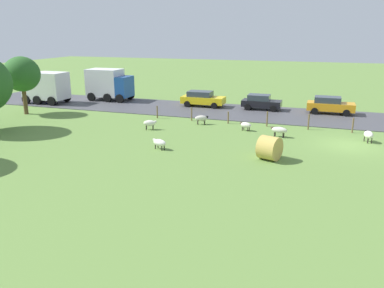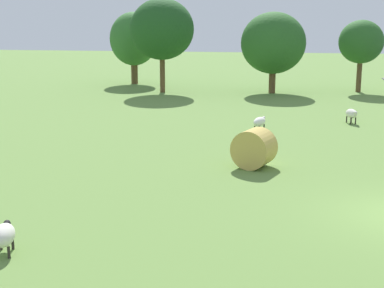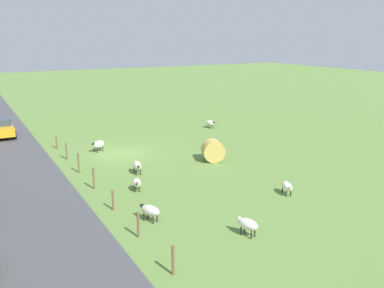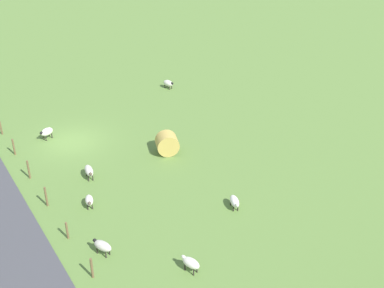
{
  "view_description": "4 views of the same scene",
  "coord_description": "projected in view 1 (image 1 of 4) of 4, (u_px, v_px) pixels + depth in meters",
  "views": [
    {
      "loc": [
        -28.28,
        1.99,
        7.71
      ],
      "look_at": [
        -6.26,
        9.47,
        0.95
      ],
      "focal_mm": 36.32,
      "sensor_mm": 36.0,
      "label": 1
    },
    {
      "loc": [
        -3.61,
        -16.35,
        5.6
      ],
      "look_at": [
        -7.42,
        5.53,
        0.67
      ],
      "focal_mm": 53.25,
      "sensor_mm": 36.0,
      "label": 2
    },
    {
      "loc": [
        9.88,
        28.52,
        8.44
      ],
      "look_at": [
        -3.28,
        4.77,
        1.4
      ],
      "focal_mm": 39.18,
      "sensor_mm": 36.0,
      "label": 3
    },
    {
      "loc": [
        9.43,
        30.66,
        17.87
      ],
      "look_at": [
        -5.59,
        6.86,
        1.47
      ],
      "focal_mm": 47.62,
      "sensor_mm": 36.0,
      "label": 4
    }
  ],
  "objects": [
    {
      "name": "car_4",
      "position": [
        330.0,
        105.0,
        37.32
      ],
      "size": [
        2.04,
        4.37,
        1.62
      ],
      "color": "orange",
      "rests_on": "road_strip"
    },
    {
      "name": "road_strip",
      "position": [
        344.0,
        119.0,
        35.3
      ],
      "size": [
        8.0,
        80.0,
        0.06
      ],
      "primitive_type": "cube",
      "color": "#47474C",
      "rests_on": "ground_plane"
    },
    {
      "name": "car_3",
      "position": [
        202.0,
        98.0,
        40.97
      ],
      "size": [
        2.12,
        4.52,
        1.6
      ],
      "color": "yellow",
      "rests_on": "road_strip"
    },
    {
      "name": "car_0",
      "position": [
        261.0,
        102.0,
        39.3
      ],
      "size": [
        1.96,
        3.92,
        1.5
      ],
      "color": "black",
      "rests_on": "road_strip"
    },
    {
      "name": "fence_post_6",
      "position": [
        157.0,
        112.0,
        35.67
      ],
      "size": [
        0.12,
        0.12,
        1.15
      ],
      "primitive_type": "cylinder",
      "color": "brown",
      "rests_on": "ground_plane"
    },
    {
      "name": "fence_post_5",
      "position": [
        192.0,
        114.0,
        34.63
      ],
      "size": [
        0.12,
        0.12,
        1.18
      ],
      "primitive_type": "cylinder",
      "color": "brown",
      "rests_on": "ground_plane"
    },
    {
      "name": "fence_post_1",
      "position": [
        353.0,
        125.0,
        30.48
      ],
      "size": [
        0.12,
        0.12,
        1.2
      ],
      "primitive_type": "cylinder",
      "color": "brown",
      "rests_on": "ground_plane"
    },
    {
      "name": "tree_1",
      "position": [
        22.0,
        74.0,
        36.59
      ],
      "size": [
        3.38,
        3.38,
        5.48
      ],
      "color": "brown",
      "rests_on": "ground_plane"
    },
    {
      "name": "fence_post_2",
      "position": [
        309.0,
        122.0,
        31.51
      ],
      "size": [
        0.12,
        0.12,
        1.28
      ],
      "primitive_type": "cylinder",
      "color": "brown",
      "rests_on": "ground_plane"
    },
    {
      "name": "hay_bale_0",
      "position": [
        270.0,
        148.0,
        24.09
      ],
      "size": [
        1.79,
        1.59,
        1.49
      ],
      "primitive_type": "cylinder",
      "rotation": [
        1.57,
        0.0,
        2.8
      ],
      "color": "tan",
      "rests_on": "ground_plane"
    },
    {
      "name": "fence_post_4",
      "position": [
        228.0,
        118.0,
        33.61
      ],
      "size": [
        0.12,
        0.12,
        1.05
      ],
      "primitive_type": "cylinder",
      "color": "brown",
      "rests_on": "ground_plane"
    },
    {
      "name": "truck_1",
      "position": [
        46.0,
        87.0,
        42.7
      ],
      "size": [
        2.86,
        4.64,
        3.36
      ],
      "color": "white",
      "rests_on": "road_strip"
    },
    {
      "name": "sheep_6",
      "position": [
        150.0,
        123.0,
        31.5
      ],
      "size": [
        0.77,
        1.14,
        0.79
      ],
      "color": "silver",
      "rests_on": "ground_plane"
    },
    {
      "name": "car_2",
      "position": [
        42.0,
        89.0,
        47.59
      ],
      "size": [
        2.02,
        4.21,
        1.64
      ],
      "color": "#1933B2",
      "rests_on": "road_strip"
    },
    {
      "name": "sheep_5",
      "position": [
        201.0,
        118.0,
        33.27
      ],
      "size": [
        0.9,
        1.2,
        0.79
      ],
      "color": "beige",
      "rests_on": "ground_plane"
    },
    {
      "name": "sheep_1",
      "position": [
        246.0,
        125.0,
        31.19
      ],
      "size": [
        0.71,
        1.07,
        0.69
      ],
      "color": "silver",
      "rests_on": "ground_plane"
    },
    {
      "name": "truck_2",
      "position": [
        109.0,
        84.0,
        44.37
      ],
      "size": [
        2.82,
        4.96,
        3.53
      ],
      "color": "#1E4C99",
      "rests_on": "road_strip"
    },
    {
      "name": "fence_post_3",
      "position": [
        267.0,
        119.0,
        32.54
      ],
      "size": [
        0.12,
        0.12,
        1.29
      ],
      "primitive_type": "cylinder",
      "color": "brown",
      "rests_on": "ground_plane"
    },
    {
      "name": "sheep_3",
      "position": [
        369.0,
        135.0,
        27.89
      ],
      "size": [
        1.12,
        0.84,
        0.84
      ],
      "color": "silver",
      "rests_on": "ground_plane"
    },
    {
      "name": "sheep_2",
      "position": [
        279.0,
        130.0,
        29.27
      ],
      "size": [
        0.69,
        1.34,
        0.79
      ],
      "color": "silver",
      "rests_on": "ground_plane"
    },
    {
      "name": "ground_plane",
      "position": [
        348.0,
        145.0,
        27.25
      ],
      "size": [
        160.0,
        160.0,
        0.0
      ],
      "primitive_type": "plane",
      "color": "olive"
    },
    {
      "name": "sheep_4",
      "position": [
        159.0,
        143.0,
        26.26
      ],
      "size": [
        0.81,
        1.21,
        0.7
      ],
      "color": "white",
      "rests_on": "ground_plane"
    }
  ]
}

